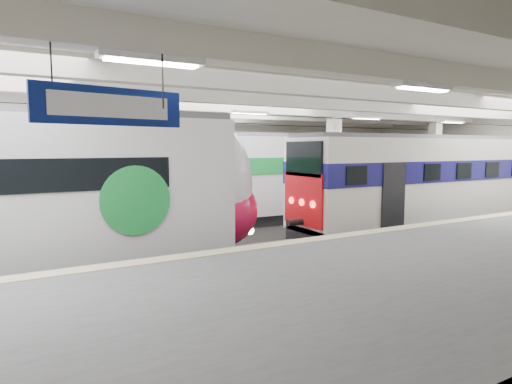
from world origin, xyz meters
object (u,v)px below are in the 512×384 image
modern_emu (30,200)px  far_train (143,181)px  wayfinding_sign (112,106)px  older_rer (419,181)px

modern_emu → far_train: size_ratio=1.07×
modern_emu → wayfinding_sign: (0.94, -6.17, 1.94)m
wayfinding_sign → modern_emu: bearing=88.1°
modern_emu → older_rer: modern_emu is taller
modern_emu → far_train: 7.04m
older_rer → modern_emu: bearing=-180.0°
far_train → wayfinding_sign: wayfinding_sign is taller
wayfinding_sign → far_train: bearing=62.9°
older_rer → far_train: size_ratio=0.92×
far_train → modern_emu: bearing=-126.2°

